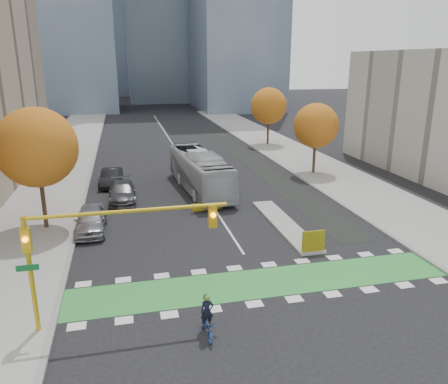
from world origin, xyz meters
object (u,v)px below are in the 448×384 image
tree_east_near (316,126)px  tree_east_far (269,106)px  cyclist (207,323)px  parked_car_b (111,177)px  hazard_board (313,241)px  parked_car_c (122,192)px  bus (200,171)px  tree_west (37,148)px  parked_car_a (91,220)px  traffic_signal_west (94,239)px

tree_east_near → tree_east_far: 16.01m
tree_east_far → cyclist: size_ratio=3.97×
parked_car_b → hazard_board: bearing=-49.3°
hazard_board → parked_car_c: 16.95m
bus → tree_east_far: bearing=51.2°
tree_west → bus: (11.82, 6.82, -3.91)m
tree_west → tree_east_far: 35.73m
tree_east_near → hazard_board: bearing=-114.2°
hazard_board → tree_east_far: bearing=75.9°
bus → hazard_board: bearing=-79.4°
parked_car_a → parked_car_b: (1.14, 11.32, -0.06)m
parked_car_a → parked_car_b: 11.38m
hazard_board → parked_car_c: bearing=130.0°
tree_east_far → parked_car_c: tree_east_far is taller
hazard_board → tree_west: 18.44m
tree_east_near → parked_car_c: tree_east_near is taller
tree_west → tree_east_near: tree_west is taller
tree_east_far → cyclist: bearing=-111.8°
parked_car_c → tree_east_far: bearing=47.7°
tree_west → tree_east_near: 26.01m
hazard_board → cyclist: cyclist is taller
traffic_signal_west → parked_car_b: traffic_signal_west is taller
cyclist → tree_east_far: bearing=64.8°
traffic_signal_west → parked_car_a: size_ratio=1.76×
traffic_signal_west → parked_car_a: 11.87m
tree_east_near → parked_car_b: tree_east_near is taller
bus → parked_car_a: (-8.82, -7.96, -0.88)m
tree_east_far → parked_car_c: 28.80m
parked_car_c → parked_car_b: bearing=101.6°
traffic_signal_west → tree_east_near: bearing=48.5°
tree_east_far → traffic_signal_west: size_ratio=0.90×
cyclist → parked_car_c: 19.82m
hazard_board → cyclist: bearing=-139.3°
bus → parked_car_c: size_ratio=2.36×
tree_east_far → tree_east_near: bearing=-91.8°
bus → parked_car_b: bus is taller
parked_car_a → tree_east_far: bearing=52.3°
tree_east_far → parked_car_b: size_ratio=1.65×
tree_east_far → parked_car_a: 34.90m
tree_east_near → parked_car_c: 19.92m
cyclist → parked_car_b: 24.91m
traffic_signal_west → tree_east_far: bearing=62.1°
tree_east_far → parked_car_b: (-20.36, -15.82, -4.48)m
parked_car_c → cyclist: bearing=-79.9°
tree_west → parked_car_a: size_ratio=1.70×
tree_west → bus: tree_west is taller
bus → parked_car_a: size_ratio=2.53×
traffic_signal_west → parked_car_c: size_ratio=1.64×
parked_car_c → hazard_board: bearing=-49.4°
hazard_board → parked_car_a: 14.61m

